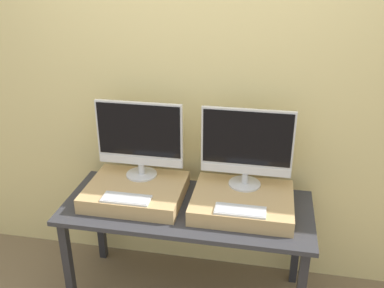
% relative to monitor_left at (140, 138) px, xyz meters
% --- Properties ---
extents(wall_back, '(8.00, 0.04, 2.60)m').
position_rel_monitor_left_xyz_m(wall_back, '(0.34, 0.23, 0.22)').
color(wall_back, '#DBC684').
rests_on(wall_back, ground_plane).
extents(workbench, '(1.56, 0.66, 0.71)m').
position_rel_monitor_left_xyz_m(workbench, '(0.34, -0.16, -0.45)').
color(workbench, '#2D2D33').
rests_on(workbench, ground_plane).
extents(wooden_riser_left, '(0.61, 0.50, 0.10)m').
position_rel_monitor_left_xyz_m(wooden_riser_left, '(-0.00, -0.14, -0.32)').
color(wooden_riser_left, tan).
rests_on(wooden_riser_left, workbench).
extents(monitor_left, '(0.56, 0.20, 0.51)m').
position_rel_monitor_left_xyz_m(monitor_left, '(0.00, 0.00, 0.00)').
color(monitor_left, silver).
rests_on(monitor_left, wooden_riser_left).
extents(keyboard_left, '(0.29, 0.12, 0.01)m').
position_rel_monitor_left_xyz_m(keyboard_left, '(-0.00, -0.31, -0.27)').
color(keyboard_left, silver).
rests_on(keyboard_left, wooden_riser_left).
extents(wooden_riser_right, '(0.61, 0.50, 0.10)m').
position_rel_monitor_left_xyz_m(wooden_riser_right, '(0.68, -0.14, -0.32)').
color(wooden_riser_right, tan).
rests_on(wooden_riser_right, workbench).
extents(monitor_right, '(0.56, 0.20, 0.51)m').
position_rel_monitor_left_xyz_m(monitor_right, '(0.68, 0.00, 0.00)').
color(monitor_right, silver).
rests_on(monitor_right, wooden_riser_right).
extents(keyboard_right, '(0.29, 0.12, 0.01)m').
position_rel_monitor_left_xyz_m(keyboard_right, '(0.68, -0.31, -0.27)').
color(keyboard_right, silver).
rests_on(keyboard_right, wooden_riser_right).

